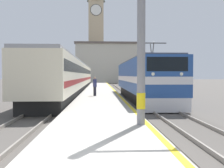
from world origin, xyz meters
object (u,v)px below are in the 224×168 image
Objects in this scene: person_on_platform at (95,86)px; clock_tower at (96,32)px; passenger_train at (74,77)px; catenary_mast at (143,29)px; locomotive_train at (142,79)px.

person_on_platform is 59.99m from clock_tower.
passenger_train is 24.14× the size of person_on_platform.
passenger_train is 5.65× the size of catenary_mast.
locomotive_train is at bearing -11.04° from person_on_platform.
catenary_mast reaches higher than locomotive_train.
locomotive_train reaches higher than passenger_train.
person_on_platform is (-2.03, 13.77, -2.69)m from catenary_mast.
catenary_mast is 4.28× the size of person_on_platform.
clock_tower reaches higher than passenger_train.
passenger_train reaches higher than person_on_platform.
person_on_platform is at bearing -89.49° from clock_tower.
clock_tower is (-4.68, 59.08, 13.66)m from locomotive_train.
person_on_platform is (2.83, -10.07, -0.78)m from passenger_train.
locomotive_train is 0.58× the size of clock_tower.
clock_tower is at bearing 94.53° from locomotive_train.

